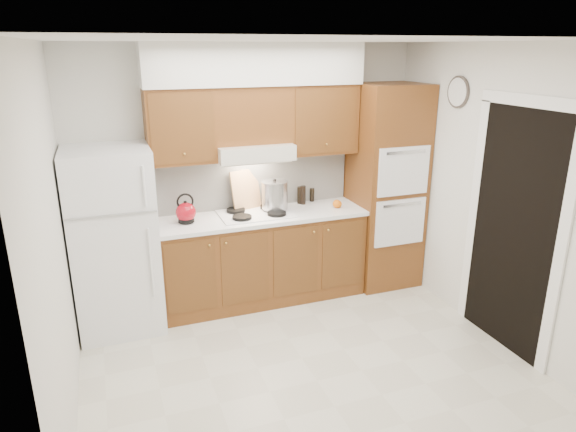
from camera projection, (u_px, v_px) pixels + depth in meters
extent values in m
plane|color=beige|center=(302.00, 358.00, 4.42)|extent=(3.60, 3.60, 0.00)
plane|color=white|center=(305.00, 40.00, 3.61)|extent=(3.60, 3.60, 0.00)
cube|color=silver|center=(250.00, 173.00, 5.35)|extent=(3.60, 0.02, 2.60)
cube|color=silver|center=(53.00, 244.00, 3.42)|extent=(0.02, 3.00, 2.60)
cube|color=silver|center=(489.00, 194.00, 4.60)|extent=(0.02, 3.00, 2.60)
cube|color=white|center=(115.00, 241.00, 4.71)|extent=(0.75, 0.72, 1.72)
cube|color=brown|center=(262.00, 259.00, 5.36)|extent=(2.11, 0.60, 0.90)
cube|color=white|center=(261.00, 216.00, 5.20)|extent=(2.13, 0.62, 0.04)
cube|color=white|center=(253.00, 181.00, 5.37)|extent=(2.11, 0.03, 0.56)
cube|color=brown|center=(385.00, 187.00, 5.60)|extent=(0.70, 0.65, 2.20)
cube|color=brown|center=(180.00, 126.00, 4.80)|extent=(0.63, 0.33, 0.70)
cube|color=brown|center=(320.00, 119.00, 5.26)|extent=(0.73, 0.33, 0.70)
cube|color=silver|center=(253.00, 151.00, 5.06)|extent=(0.75, 0.45, 0.15)
cube|color=brown|center=(250.00, 115.00, 5.00)|extent=(0.75, 0.33, 0.55)
cube|color=silver|center=(255.00, 64.00, 4.85)|extent=(2.13, 0.36, 0.40)
cube|color=white|center=(256.00, 214.00, 5.19)|extent=(0.74, 0.50, 0.01)
cube|color=black|center=(513.00, 233.00, 4.37)|extent=(0.02, 0.90, 2.10)
cylinder|color=#3F3833|center=(458.00, 92.00, 4.82)|extent=(0.02, 0.30, 0.30)
sphere|color=maroon|center=(186.00, 212.00, 4.91)|extent=(0.23, 0.23, 0.19)
cube|color=tan|center=(246.00, 191.00, 5.30)|extent=(0.34, 0.20, 0.43)
cylinder|color=#ADADB2|center=(275.00, 195.00, 5.25)|extent=(0.27, 0.27, 0.28)
cylinder|color=black|center=(303.00, 195.00, 5.50)|extent=(0.07, 0.07, 0.20)
cylinder|color=black|center=(300.00, 195.00, 5.53)|extent=(0.07, 0.07, 0.19)
cylinder|color=black|center=(312.00, 195.00, 5.62)|extent=(0.07, 0.07, 0.14)
sphere|color=orange|center=(337.00, 204.00, 5.39)|extent=(0.10, 0.10, 0.09)
sphere|color=orange|center=(338.00, 204.00, 5.40)|extent=(0.10, 0.10, 0.08)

